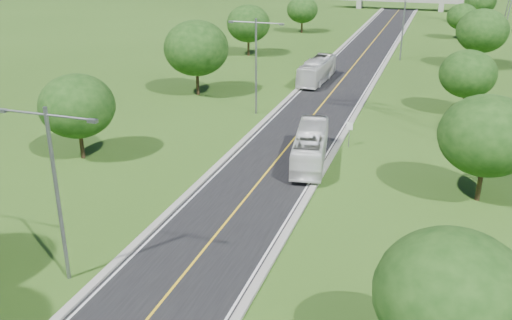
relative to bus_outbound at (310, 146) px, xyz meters
The scene contains 21 objects.
ground 27.11m from the bus_outbound, 95.94° to the left, with size 260.00×260.00×0.00m, color #2B4C15.
road 33.07m from the bus_outbound, 94.86° to the left, with size 8.00×150.00×0.06m, color black.
curb_left 33.69m from the bus_outbound, 102.09° to the left, with size 0.50×150.00×0.22m, color gray.
curb_right 32.98m from the bus_outbound, 87.48° to the left, with size 0.50×150.00×0.22m, color gray.
speed_limit_sign 5.46m from the bus_outbound, 63.93° to the left, with size 0.55×0.09×2.40m.
overpass 106.96m from the bus_outbound, 91.50° to the left, with size 30.00×3.00×3.20m.
streetlight_near_left 23.27m from the bus_outbound, 112.66° to the right, with size 5.90×0.25×10.00m.
streetlight_mid_left 15.47m from the bus_outbound, 126.44° to the left, with size 5.90×0.25×10.00m.
streetlight_far_right 45.25m from the bus_outbound, 85.93° to the left, with size 5.90×0.25×10.00m.
tree_lb 19.73m from the bus_outbound, 164.88° to the right, with size 6.30×6.30×7.33m.
tree_lc 24.89m from the bus_outbound, 136.46° to the left, with size 7.56×7.56×8.79m.
tree_ld 45.59m from the bus_outbound, 115.82° to the left, with size 6.72×6.72×7.82m.
tree_le 67.24m from the bus_outbound, 104.92° to the left, with size 5.88×5.88×6.84m.
tree_ra 25.85m from the bus_outbound, 64.12° to the right, with size 6.30×6.30×7.33m.
tree_rb 13.99m from the bus_outbound, 13.14° to the right, with size 6.72×6.72×7.82m.
tree_rc 22.69m from the bus_outbound, 57.19° to the left, with size 5.88×5.88×6.84m.
tree_rd 45.36m from the bus_outbound, 71.69° to the left, with size 7.14×7.14×8.30m.
tree_re 67.98m from the bus_outbound, 80.08° to the left, with size 5.46×5.46×6.35m.
tree_rf 88.29m from the bus_outbound, 80.08° to the left, with size 6.30×6.30×7.33m.
bus_outbound is the anchor object (origin of this frame).
bus_inbound 28.07m from the bus_outbound, 101.83° to the left, with size 2.48×10.62×2.96m, color silver.
Camera 1 is at (12.67, -10.51, 18.09)m, focal length 40.00 mm.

